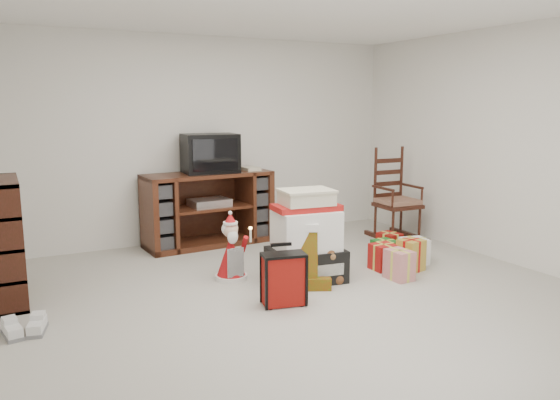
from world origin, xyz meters
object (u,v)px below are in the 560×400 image
at_px(santa_figurine, 313,240).
at_px(crt_television, 210,153).
at_px(bookshelf, 4,243).
at_px(red_suitcase, 284,279).
at_px(rocking_chair, 395,207).
at_px(mrs_claus_figurine, 231,254).
at_px(sneaker_pair, 25,329).
at_px(gift_cluster, 397,255).
at_px(teddy_bear, 326,265).
at_px(tv_stand, 208,209).
at_px(gift_pile, 306,242).

xyz_separation_m(santa_figurine, crt_television, (-0.75, 1.16, 0.88)).
xyz_separation_m(bookshelf, red_suitcase, (2.08, -1.21, -0.28)).
xyz_separation_m(rocking_chair, crt_television, (-2.16, 0.78, 0.70)).
height_order(red_suitcase, crt_television, crt_television).
xyz_separation_m(mrs_claus_figurine, sneaker_pair, (-1.85, -0.51, -0.21)).
relative_size(sneaker_pair, gift_cluster, 0.33).
height_order(teddy_bear, crt_television, crt_television).
height_order(teddy_bear, santa_figurine, santa_figurine).
relative_size(tv_stand, mrs_claus_figurine, 2.38).
height_order(tv_stand, bookshelf, bookshelf).
relative_size(red_suitcase, sneaker_pair, 1.58).
distance_m(gift_pile, teddy_bear, 0.29).
xyz_separation_m(teddy_bear, mrs_claus_figurine, (-0.78, 0.50, 0.08)).
xyz_separation_m(tv_stand, red_suitcase, (-0.14, -2.23, -0.21)).
height_order(rocking_chair, mrs_claus_figurine, rocking_chair).
bearing_deg(red_suitcase, rocking_chair, 43.30).
distance_m(tv_stand, gift_pile, 1.77).
height_order(tv_stand, teddy_bear, tv_stand).
height_order(sneaker_pair, crt_television, crt_television).
bearing_deg(bookshelf, rocking_chair, 3.08).
bearing_deg(mrs_claus_figurine, santa_figurine, 11.29).
height_order(gift_pile, mrs_claus_figurine, gift_pile).
distance_m(tv_stand, teddy_bear, 1.96).
distance_m(gift_cluster, crt_television, 2.46).
xyz_separation_m(red_suitcase, santa_figurine, (0.92, 1.07, -0.00)).
height_order(tv_stand, sneaker_pair, tv_stand).
bearing_deg(gift_pile, gift_cluster, 4.32).
bearing_deg(red_suitcase, gift_cluster, 27.81).
height_order(red_suitcase, mrs_claus_figurine, mrs_claus_figurine).
xyz_separation_m(santa_figurine, sneaker_pair, (-2.91, -0.72, -0.18)).
distance_m(rocking_chair, teddy_bear, 2.03).
bearing_deg(red_suitcase, crt_television, 97.07).
bearing_deg(bookshelf, gift_pile, -15.42).
relative_size(mrs_claus_figurine, sneaker_pair, 1.97).
height_order(tv_stand, crt_television, crt_television).
distance_m(sneaker_pair, crt_television, 3.05).
distance_m(red_suitcase, crt_television, 2.40).
bearing_deg(sneaker_pair, tv_stand, 40.63).
bearing_deg(sneaker_pair, gift_cluster, 0.98).
bearing_deg(gift_pile, mrs_claus_figurine, 156.67).
height_order(bookshelf, mrs_claus_figurine, bookshelf).
bearing_deg(red_suitcase, santa_figurine, 60.68).
distance_m(red_suitcase, teddy_bear, 0.74).
height_order(rocking_chair, crt_television, crt_television).
bearing_deg(mrs_claus_figurine, gift_pile, -29.49).
bearing_deg(crt_television, teddy_bear, -71.85).
xyz_separation_m(gift_cluster, crt_television, (-1.41, 1.76, 0.98)).
xyz_separation_m(gift_pile, sneaker_pair, (-2.49, -0.16, -0.33)).
bearing_deg(gift_cluster, tv_stand, 129.38).
bearing_deg(teddy_bear, gift_cluster, 6.59).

